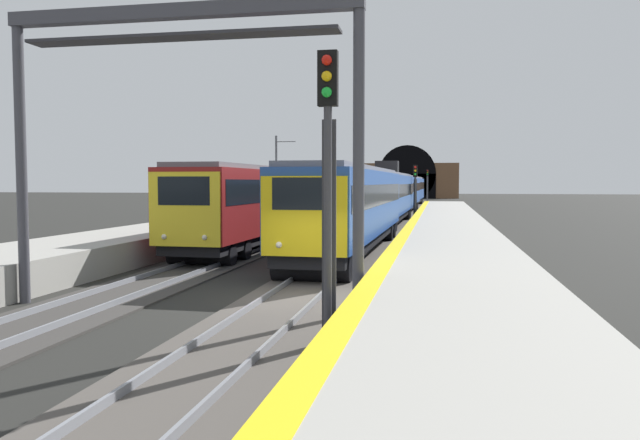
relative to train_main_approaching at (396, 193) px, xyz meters
The scene contains 13 objects.
ground_plane 40.12m from the train_main_approaching, behind, with size 320.00×320.00×0.00m, color black.
platform_right 40.33m from the train_main_approaching, behind, with size 112.00×4.33×1.06m, color #9E9B93.
platform_right_edge_strip 40.15m from the train_main_approaching, behind, with size 112.00×0.50×0.01m, color yellow.
track_main_line 40.12m from the train_main_approaching, behind, with size 160.00×2.89×0.21m.
track_adjacent_line 40.44m from the train_main_approaching, behind, with size 160.00×3.03×0.21m.
train_main_approaching is the anchor object (origin of this frame).
train_adjacent_platform 17.41m from the train_main_approaching, 163.15° to the left, with size 37.68×3.21×4.91m.
railway_signal_near 44.78m from the train_main_approaching, behind, with size 0.39×0.38×5.76m.
railway_signal_mid 2.63m from the train_main_approaching, 135.04° to the right, with size 0.39×0.38×4.73m.
railway_signal_far 50.82m from the train_main_approaching, ahead, with size 0.39×0.38×5.37m.
overhead_signal_gantry 41.95m from the train_main_approaching, behind, with size 0.70×9.34×7.68m.
tunnel_portal 69.48m from the train_main_approaching, ahead, with size 2.15×20.13×11.27m.
catenary_mast_near 12.53m from the train_main_approaching, 74.51° to the left, with size 0.22×2.07×7.82m.
Camera 1 is at (-16.57, -3.93, 3.26)m, focal length 35.11 mm.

